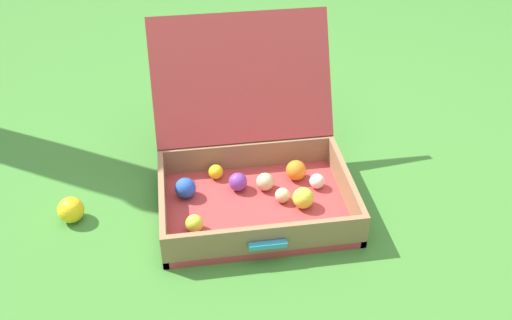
{
  "coord_description": "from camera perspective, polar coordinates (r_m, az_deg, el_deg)",
  "views": [
    {
      "loc": [
        -0.31,
        -1.42,
        1.24
      ],
      "look_at": [
        -0.1,
        -0.02,
        0.2
      ],
      "focal_mm": 41.09,
      "sensor_mm": 36.0,
      "label": 1
    }
  ],
  "objects": [
    {
      "name": "open_suitcase",
      "position": [
        1.89,
        -0.42,
        -0.38
      ],
      "size": [
        0.6,
        0.67,
        0.5
      ],
      "color": "#B23838",
      "rests_on": "ground"
    },
    {
      "name": "ground_plane",
      "position": [
        1.92,
        2.75,
        -4.15
      ],
      "size": [
        16.0,
        16.0,
        0.0
      ],
      "primitive_type": "plane",
      "color": "#3D7A2D"
    },
    {
      "name": "stray_ball_on_grass",
      "position": [
        1.91,
        -17.58,
        -4.65
      ],
      "size": [
        0.08,
        0.08,
        0.08
      ],
      "primitive_type": "sphere",
      "color": "yellow",
      "rests_on": "ground"
    }
  ]
}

